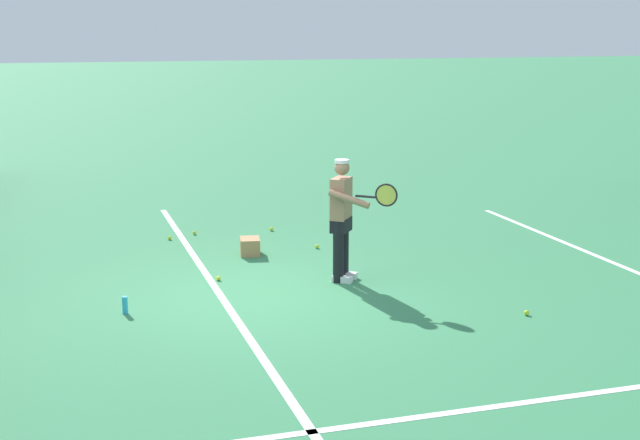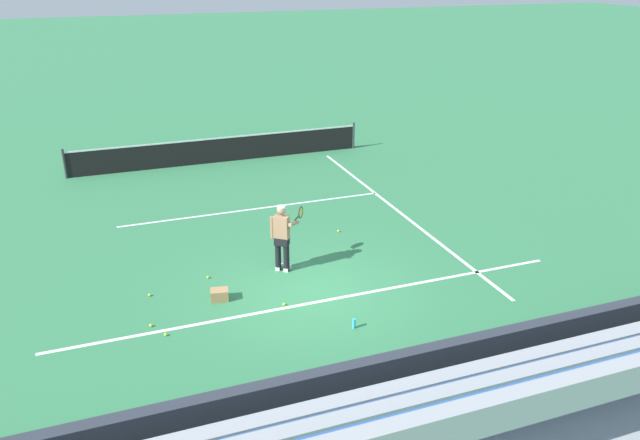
# 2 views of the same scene
# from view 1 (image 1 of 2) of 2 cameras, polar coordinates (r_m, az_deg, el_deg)

# --- Properties ---
(ground_plane) EXTENTS (160.00, 160.00, 0.00)m
(ground_plane) POSITION_cam_1_polar(r_m,az_deg,el_deg) (11.91, -3.89, -4.83)
(ground_plane) COLOR #337A4C
(court_baseline_white) EXTENTS (12.00, 0.10, 0.01)m
(court_baseline_white) POSITION_cam_1_polar(r_m,az_deg,el_deg) (11.81, -6.26, -5.01)
(court_baseline_white) COLOR white
(court_baseline_white) RESTS_ON ground
(court_service_line_white) EXTENTS (8.22, 0.10, 0.01)m
(court_service_line_white) POSITION_cam_1_polar(r_m,az_deg,el_deg) (14.16, 18.34, -2.65)
(court_service_line_white) COLOR white
(court_service_line_white) RESTS_ON ground
(tennis_player) EXTENTS (0.98, 0.80, 1.71)m
(tennis_player) POSITION_cam_1_polar(r_m,az_deg,el_deg) (12.36, 1.47, 0.12)
(tennis_player) COLOR black
(tennis_player) RESTS_ON ground
(ball_box_cardboard) EXTENTS (0.45, 0.37, 0.26)m
(ball_box_cardboard) POSITION_cam_1_polar(r_m,az_deg,el_deg) (13.98, -4.50, -1.69)
(ball_box_cardboard) COLOR #A87F51
(ball_box_cardboard) RESTS_ON ground
(tennis_ball_stray_back) EXTENTS (0.07, 0.07, 0.07)m
(tennis_ball_stray_back) POSITION_cam_1_polar(r_m,az_deg,el_deg) (15.57, -3.13, -0.58)
(tennis_ball_stray_back) COLOR #CCE533
(tennis_ball_stray_back) RESTS_ON ground
(tennis_ball_on_baseline) EXTENTS (0.07, 0.07, 0.07)m
(tennis_ball_on_baseline) POSITION_cam_1_polar(r_m,az_deg,el_deg) (15.42, -8.04, -0.82)
(tennis_ball_on_baseline) COLOR #CCE533
(tennis_ball_on_baseline) RESTS_ON ground
(tennis_ball_near_player) EXTENTS (0.07, 0.07, 0.07)m
(tennis_ball_near_player) POSITION_cam_1_polar(r_m,az_deg,el_deg) (12.63, -6.53, -3.72)
(tennis_ball_near_player) COLOR #CCE533
(tennis_ball_near_player) RESTS_ON ground
(tennis_ball_midcourt) EXTENTS (0.07, 0.07, 0.07)m
(tennis_ball_midcourt) POSITION_cam_1_polar(r_m,az_deg,el_deg) (14.33, -0.20, -1.70)
(tennis_ball_midcourt) COLOR #CCE533
(tennis_ball_midcourt) RESTS_ON ground
(tennis_ball_far_left) EXTENTS (0.07, 0.07, 0.07)m
(tennis_ball_far_left) POSITION_cam_1_polar(r_m,az_deg,el_deg) (11.37, 13.08, -5.81)
(tennis_ball_far_left) COLOR #CCE533
(tennis_ball_far_left) RESTS_ON ground
(tennis_ball_by_box) EXTENTS (0.07, 0.07, 0.07)m
(tennis_ball_by_box) POSITION_cam_1_polar(r_m,az_deg,el_deg) (15.11, -9.60, -1.14)
(tennis_ball_by_box) COLOR #CCE533
(tennis_ball_by_box) RESTS_ON ground
(water_bottle) EXTENTS (0.07, 0.07, 0.22)m
(water_bottle) POSITION_cam_1_polar(r_m,az_deg,el_deg) (11.38, -12.37, -5.34)
(water_bottle) COLOR #33B2E5
(water_bottle) RESTS_ON ground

